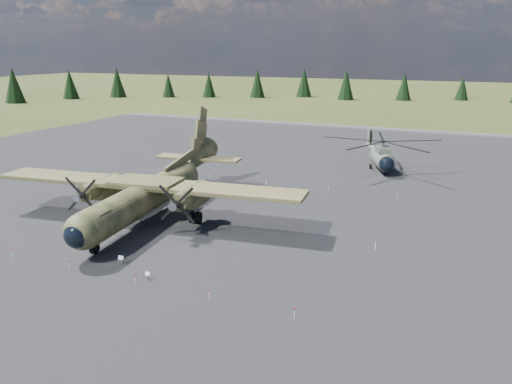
% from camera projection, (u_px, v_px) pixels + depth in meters
% --- Properties ---
extents(ground, '(500.00, 500.00, 0.00)m').
position_uv_depth(ground, '(204.00, 224.00, 48.31)').
color(ground, brown).
rests_on(ground, ground).
extents(apron, '(120.00, 120.00, 0.04)m').
position_uv_depth(apron, '(246.00, 197.00, 57.13)').
color(apron, '#515155').
rests_on(apron, ground).
extents(transport_plane, '(31.56, 28.52, 10.38)m').
position_uv_depth(transport_plane, '(152.00, 188.00, 49.48)').
color(transport_plane, '#384123').
rests_on(transport_plane, ground).
extents(helicopter_near, '(22.00, 22.00, 4.31)m').
position_uv_depth(helicopter_near, '(382.00, 149.00, 68.61)').
color(helicopter_near, slate).
rests_on(helicopter_near, ground).
extents(info_placard_left, '(0.47, 0.25, 0.70)m').
position_uv_depth(info_placard_left, '(121.00, 259.00, 39.06)').
color(info_placard_left, gray).
rests_on(info_placard_left, ground).
extents(info_placard_right, '(0.40, 0.17, 0.63)m').
position_uv_depth(info_placard_right, '(148.00, 274.00, 36.41)').
color(info_placard_right, gray).
rests_on(info_placard_right, ground).
extents(barrier_fence, '(33.12, 29.62, 0.85)m').
position_uv_depth(barrier_fence, '(199.00, 218.00, 48.28)').
color(barrier_fence, white).
rests_on(barrier_fence, ground).
extents(treeline, '(286.05, 290.19, 10.96)m').
position_uv_depth(treeline, '(149.00, 170.00, 49.17)').
color(treeline, black).
rests_on(treeline, ground).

